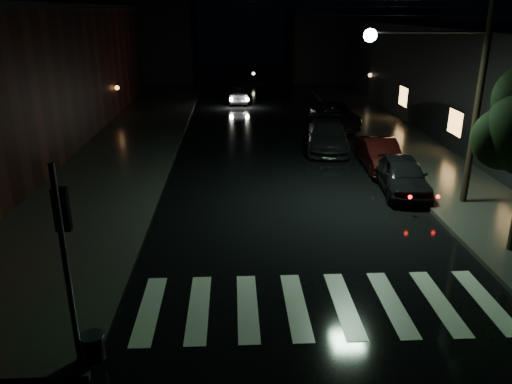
{
  "coord_description": "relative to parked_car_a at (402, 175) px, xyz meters",
  "views": [
    {
      "loc": [
        0.92,
        -10.07,
        6.89
      ],
      "look_at": [
        1.59,
        4.37,
        1.6
      ],
      "focal_mm": 35.0,
      "sensor_mm": 36.0,
      "label": 1
    }
  ],
  "objects": [
    {
      "name": "crosswalk",
      "position": [
        -4.6,
        -7.97,
        -0.72
      ],
      "size": [
        9.0,
        3.0,
        0.01
      ],
      "primitive_type": "cube",
      "color": "beige",
      "rests_on": "ground"
    },
    {
      "name": "oncoming_car",
      "position": [
        -6.26,
        20.86,
        -0.07
      ],
      "size": [
        1.47,
        3.97,
        1.3
      ],
      "primitive_type": "imported",
      "rotation": [
        0.0,
        0.0,
        3.17
      ],
      "color": "black",
      "rests_on": "ground"
    },
    {
      "name": "building_far_right",
      "position": [
        6.4,
        36.53,
        2.78
      ],
      "size": [
        14.0,
        10.0,
        7.0
      ],
      "primitive_type": "cube",
      "color": "black",
      "rests_on": "ground"
    },
    {
      "name": "parked_car_c",
      "position": [
        -1.8,
        6.67,
        0.03
      ],
      "size": [
        2.74,
        5.39,
        1.5
      ],
      "primitive_type": "imported",
      "rotation": [
        0.0,
        0.0,
        -0.13
      ],
      "color": "black",
      "rests_on": "ground"
    },
    {
      "name": "parked_car_b",
      "position": [
        0.0,
        3.12,
        -0.03
      ],
      "size": [
        1.62,
        4.23,
        1.38
      ],
      "primitive_type": "imported",
      "rotation": [
        0.0,
        0.0,
        -0.04
      ],
      "color": "black",
      "rests_on": "ground"
    },
    {
      "name": "parked_car_a",
      "position": [
        0.0,
        0.0,
        0.0
      ],
      "size": [
        2.09,
        4.38,
        1.44
      ],
      "primitive_type": "imported",
      "rotation": [
        0.0,
        0.0,
        -0.09
      ],
      "color": "black",
      "rests_on": "ground"
    },
    {
      "name": "signal_pole_corner",
      "position": [
        -9.74,
        -9.93,
        0.82
      ],
      "size": [
        0.68,
        0.61,
        4.2
      ],
      "color": "slate",
      "rests_on": "ground"
    },
    {
      "name": "parked_car_d",
      "position": [
        -0.38,
        11.92,
        0.04
      ],
      "size": [
        2.59,
        5.49,
        1.52
      ],
      "primitive_type": "imported",
      "rotation": [
        0.0,
        0.0,
        0.01
      ],
      "color": "black",
      "rests_on": "ground"
    },
    {
      "name": "sidewalk_right",
      "position": [
        2.4,
        5.53,
        -0.65
      ],
      "size": [
        4.0,
        44.0,
        0.15
      ],
      "primitive_type": "cube",
      "color": "#282826",
      "rests_on": "ground"
    },
    {
      "name": "building_far_left",
      "position": [
        -17.6,
        36.53,
        3.28
      ],
      "size": [
        14.0,
        10.0,
        8.0
      ],
      "primitive_type": "cube",
      "color": "black",
      "rests_on": "ground"
    },
    {
      "name": "ground",
      "position": [
        -7.6,
        -8.47,
        -0.72
      ],
      "size": [
        120.0,
        120.0,
        0.0
      ],
      "primitive_type": "plane",
      "color": "black",
      "rests_on": "ground"
    },
    {
      "name": "sidewalk_left",
      "position": [
        -12.6,
        5.53,
        -0.65
      ],
      "size": [
        6.0,
        44.0,
        0.15
      ],
      "primitive_type": "cube",
      "color": "#282826",
      "rests_on": "ground"
    },
    {
      "name": "utility_pole",
      "position": [
        1.23,
        -1.47,
        3.88
      ],
      "size": [
        4.92,
        0.44,
        8.0
      ],
      "color": "black",
      "rests_on": "ground"
    }
  ]
}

